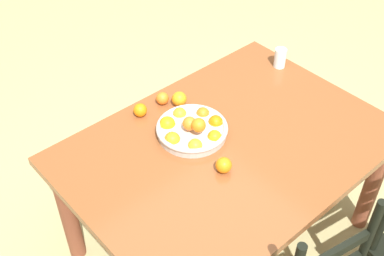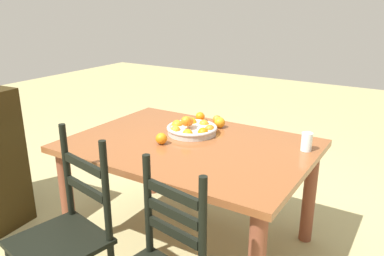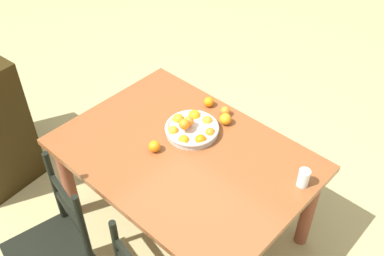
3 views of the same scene
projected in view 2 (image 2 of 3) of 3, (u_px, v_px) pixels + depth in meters
ground_plane at (190, 241)px, 2.70m from camera, size 12.00×12.00×0.00m
dining_table at (190, 159)px, 2.50m from camera, size 1.52×1.09×0.74m
chair_by_cabinet at (66, 237)px, 1.97m from camera, size 0.49×0.49×0.99m
fruit_bowl at (192, 129)px, 2.63m from camera, size 0.35×0.35×0.14m
orange_loose_0 at (200, 117)px, 2.91m from camera, size 0.07×0.07×0.07m
orange_loose_1 at (217, 120)px, 2.84m from camera, size 0.07×0.07×0.07m
orange_loose_2 at (220, 123)px, 2.75m from camera, size 0.08×0.08×0.08m
orange_loose_3 at (161, 139)px, 2.44m from camera, size 0.07×0.07×0.07m
drinking_glass at (307, 142)px, 2.33m from camera, size 0.07×0.07×0.11m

